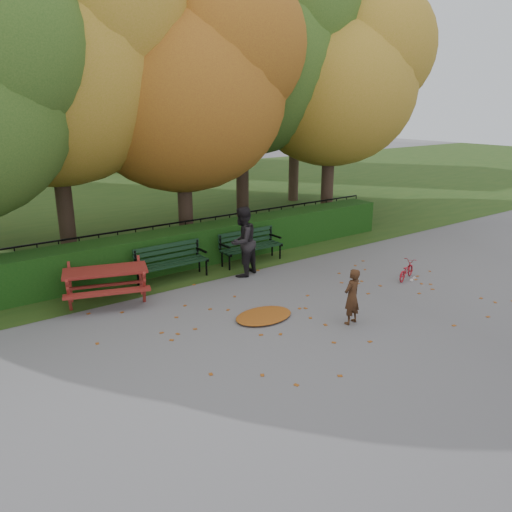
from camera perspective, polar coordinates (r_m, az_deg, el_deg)
ground at (r=10.48m, az=6.18°, el=-6.76°), size 90.00×90.00×0.00m
grass_strip at (r=22.42m, az=-18.66°, el=5.37°), size 90.00×90.00×0.00m
building_right at (r=37.96m, az=-14.46°, el=19.30°), size 9.00×6.00×12.00m
hedge at (r=13.76m, az=-6.41°, el=1.31°), size 13.00×0.90×1.00m
iron_fence at (r=14.43m, az=-8.00°, el=2.14°), size 14.00×0.04×1.02m
tree_b at (r=14.41m, az=-21.01°, el=20.76°), size 6.72×6.40×8.79m
tree_c at (r=14.94m, az=-7.02°, el=19.31°), size 6.30×6.00×8.00m
tree_d at (r=17.74m, az=-0.05°, el=22.81°), size 7.14×6.80×9.58m
tree_e at (r=18.30m, az=9.96°, el=19.58°), size 6.09×5.80×8.16m
tree_g at (r=22.45m, az=5.68°, el=19.98°), size 6.30×6.00×8.55m
bench_left at (r=12.49m, az=-9.74°, el=-0.38°), size 1.80×0.57×0.88m
bench_right at (r=13.67m, az=-0.73°, el=1.40°), size 1.80×0.57×0.88m
picnic_table at (r=11.38m, az=-16.79°, el=-2.27°), size 2.12×1.90×0.86m
leaf_pile at (r=10.30m, az=0.89°, el=-6.83°), size 1.32×0.96×0.09m
leaf_scatter at (r=10.68m, az=5.10°, el=-6.21°), size 9.00×5.70×0.01m
child at (r=10.03m, az=10.91°, el=-4.57°), size 0.45×0.33×1.14m
adult at (r=12.50m, az=-1.56°, el=1.65°), size 1.06×0.96×1.78m
bicycle at (r=12.96m, az=16.80°, el=-1.56°), size 0.94×0.58×0.47m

